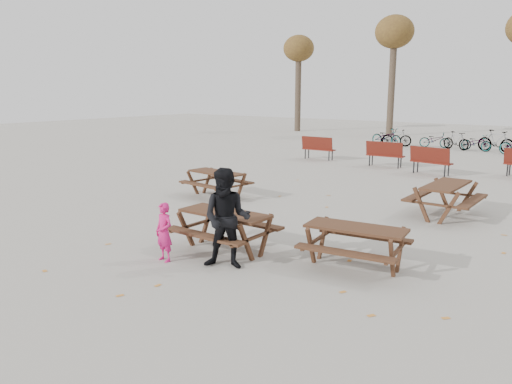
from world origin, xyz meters
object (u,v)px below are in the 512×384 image
Objects in this scene: picnic_table_east at (355,247)px; picnic_table_far at (445,200)px; child at (164,232)px; picnic_table_north at (216,184)px; main_picnic_table at (225,222)px; adult at (227,219)px; food_tray at (229,215)px; soda_bottle at (224,209)px.

picnic_table_far reaches higher than picnic_table_east.
picnic_table_north is at bearing 126.57° from child.
main_picnic_table is at bearing -39.81° from picnic_table_north.
child is 3.42m from picnic_table_east.
main_picnic_table is at bearing 69.91° from child.
child reaches higher than picnic_table_north.
adult is 1.03× the size of picnic_table_east.
picnic_table_far is at bearing 63.78° from main_picnic_table.
food_tray is 1.23m from child.
adult reaches higher than soda_bottle.
food_tray is at bearing -39.05° from picnic_table_north.
main_picnic_table is 1.02× the size of adult.
main_picnic_table is 1.21m from child.
adult is (0.62, -0.68, 0.30)m from main_picnic_table.
main_picnic_table is 4.98m from picnic_table_north.
picnic_table_east is 4.61m from picnic_table_far.
soda_bottle reaches higher than picnic_table_east.
picnic_table_far is at bearing 69.16° from child.
adult reaches higher than picnic_table_far.
main_picnic_table is 10.59× the size of soda_bottle.
picnic_table_north is (-4.02, 4.31, -0.51)m from adult.
adult reaches higher than main_picnic_table.
picnic_table_north is (-5.80, 2.97, 0.00)m from picnic_table_east.
food_tray is 0.10× the size of picnic_table_east.
adult is at bearing -53.71° from food_tray.
main_picnic_table is 0.35m from food_tray.
soda_bottle is at bearing 107.99° from adult.
picnic_table_east is at bearing 20.87° from food_tray.
child is (-0.52, -1.09, -0.05)m from main_picnic_table.
child is 1.26m from adult.
child is 0.61× the size of adult.
picnic_table_east is (2.41, 0.67, -0.22)m from main_picnic_table.
picnic_table_far is at bearing 45.38° from adult.
main_picnic_table is 0.95× the size of picnic_table_far.
picnic_table_east is (2.17, 0.83, -0.42)m from food_tray.
soda_bottle is 0.10× the size of adult.
child is at bearing -129.03° from food_tray.
picnic_table_far reaches higher than main_picnic_table.
picnic_table_north is at bearing 145.34° from picnic_table_east.
soda_bottle is 0.10× the size of picnic_table_north.
food_tray is at bearing 156.92° from picnic_table_far.
child reaches higher than food_tray.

